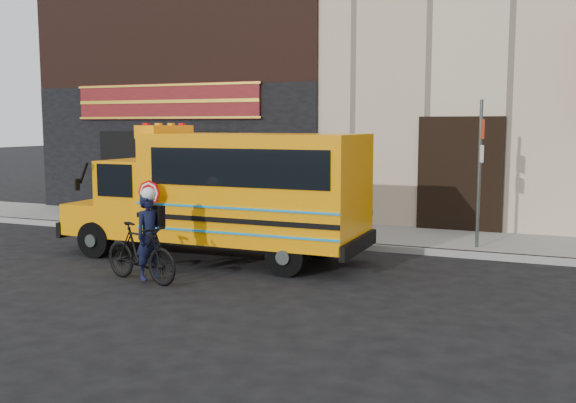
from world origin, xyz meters
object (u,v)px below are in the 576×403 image
(bicycle, at_px, (141,253))
(cyclist, at_px, (150,239))
(sign_pole, at_px, (480,170))
(school_bus, at_px, (228,191))

(bicycle, relative_size, cyclist, 1.14)
(cyclist, bearing_deg, sign_pole, -27.76)
(school_bus, xyz_separation_m, bicycle, (-0.59, -2.41, -0.95))
(sign_pole, bearing_deg, cyclist, -137.05)
(school_bus, relative_size, sign_pole, 1.98)
(school_bus, height_order, bicycle, school_bus)
(sign_pole, distance_m, cyclist, 7.46)
(school_bus, relative_size, bicycle, 3.73)
(bicycle, bearing_deg, sign_pole, -33.62)
(sign_pole, height_order, bicycle, sign_pole)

